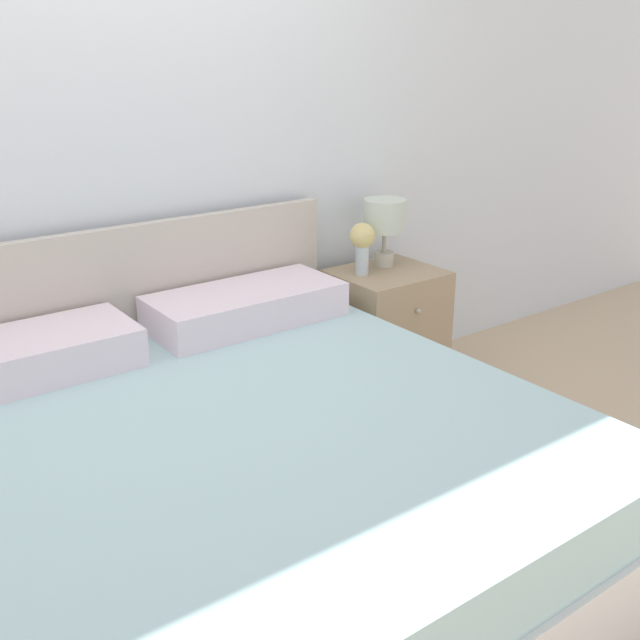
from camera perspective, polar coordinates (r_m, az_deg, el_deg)
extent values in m
plane|color=#CCB28E|center=(3.34, -14.27, -9.30)|extent=(12.00, 12.00, 0.00)
cube|color=white|center=(3.00, -17.00, 13.43)|extent=(8.00, 0.06, 2.60)
cube|color=white|center=(2.50, -5.59, -15.22)|extent=(1.88, 1.94, 0.33)
cube|color=silver|center=(2.36, -5.81, -9.85)|extent=(1.84, 1.90, 0.21)
cube|color=beige|center=(3.12, -14.85, -1.81)|extent=(1.91, 0.05, 0.96)
cube|color=white|center=(2.74, -21.98, -2.70)|extent=(0.79, 0.36, 0.14)
cube|color=white|center=(3.06, -5.67, 1.08)|extent=(0.79, 0.36, 0.14)
cube|color=tan|center=(3.62, 4.98, -0.96)|extent=(0.48, 0.42, 0.62)
sphere|color=#B2AD93|center=(3.40, 7.50, 0.67)|extent=(0.02, 0.02, 0.02)
cylinder|color=beige|center=(3.60, 4.86, 4.68)|extent=(0.09, 0.09, 0.07)
cylinder|color=#B7B29E|center=(3.57, 4.90, 5.99)|extent=(0.02, 0.02, 0.10)
cylinder|color=silver|center=(3.54, 4.96, 7.96)|extent=(0.20, 0.20, 0.15)
cylinder|color=silver|center=(3.44, 3.22, 4.61)|extent=(0.06, 0.06, 0.14)
sphere|color=#E5D17F|center=(3.41, 3.25, 6.44)|extent=(0.12, 0.12, 0.12)
sphere|color=#609356|center=(3.44, 3.62, 6.04)|extent=(0.05, 0.05, 0.05)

